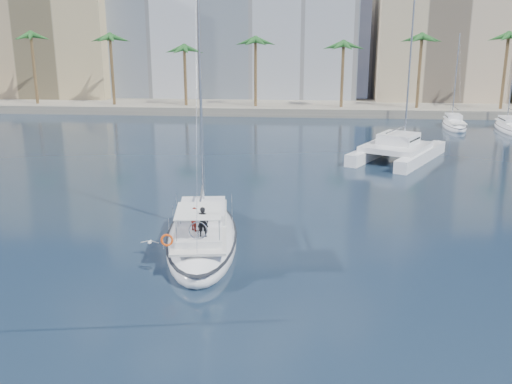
# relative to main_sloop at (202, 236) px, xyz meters

# --- Properties ---
(ground) EXTENTS (160.00, 160.00, 0.00)m
(ground) POSITION_rel_main_sloop_xyz_m (4.64, -3.17, -0.55)
(ground) COLOR black
(ground) RESTS_ON ground
(quay) EXTENTS (120.00, 14.00, 1.20)m
(quay) POSITION_rel_main_sloop_xyz_m (4.64, 57.83, 0.05)
(quay) COLOR gray
(quay) RESTS_ON ground
(building_modern) EXTENTS (42.00, 16.00, 28.00)m
(building_modern) POSITION_rel_main_sloop_xyz_m (-7.36, 69.83, 13.45)
(building_modern) COLOR white
(building_modern) RESTS_ON ground
(building_tan_left) EXTENTS (22.00, 14.00, 22.00)m
(building_tan_left) POSITION_rel_main_sloop_xyz_m (-37.36, 65.83, 10.45)
(building_tan_left) COLOR tan
(building_tan_left) RESTS_ON ground
(building_beige) EXTENTS (20.00, 14.00, 20.00)m
(building_beige) POSITION_rel_main_sloop_xyz_m (26.64, 66.83, 9.45)
(building_beige) COLOR tan
(building_beige) RESTS_ON ground
(palm_left) EXTENTS (3.60, 3.60, 12.30)m
(palm_left) POSITION_rel_main_sloop_xyz_m (-29.36, 53.83, 9.73)
(palm_left) COLOR brown
(palm_left) RESTS_ON ground
(palm_centre) EXTENTS (3.60, 3.60, 12.30)m
(palm_centre) POSITION_rel_main_sloop_xyz_m (4.64, 53.83, 9.73)
(palm_centre) COLOR brown
(palm_centre) RESTS_ON ground
(main_sloop) EXTENTS (5.67, 12.97, 18.62)m
(main_sloop) POSITION_rel_main_sloop_xyz_m (0.00, 0.00, 0.00)
(main_sloop) COLOR white
(main_sloop) RESTS_ON ground
(catamaran) EXTENTS (10.64, 13.03, 17.05)m
(catamaran) POSITION_rel_main_sloop_xyz_m (14.58, 24.26, 0.59)
(catamaran) COLOR white
(catamaran) RESTS_ON ground
(seagull) EXTENTS (1.03, 0.44, 0.19)m
(seagull) POSITION_rel_main_sloop_xyz_m (-2.56, -1.80, 0.24)
(seagull) COLOR silver
(seagull) RESTS_ON ground
(moored_yacht_a) EXTENTS (3.37, 9.52, 11.90)m
(moored_yacht_a) POSITION_rel_main_sloop_xyz_m (24.64, 43.83, -0.55)
(moored_yacht_a) COLOR white
(moored_yacht_a) RESTS_ON ground
(moored_yacht_b) EXTENTS (3.32, 10.83, 13.72)m
(moored_yacht_b) POSITION_rel_main_sloop_xyz_m (31.14, 41.83, -0.55)
(moored_yacht_b) COLOR white
(moored_yacht_b) RESTS_ON ground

